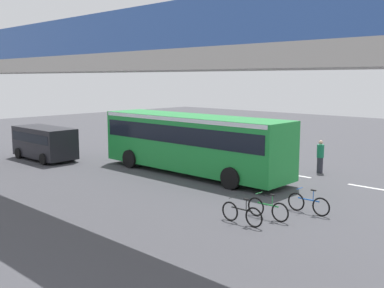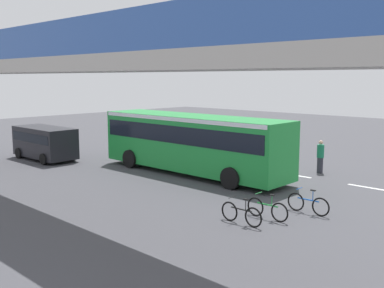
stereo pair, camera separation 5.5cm
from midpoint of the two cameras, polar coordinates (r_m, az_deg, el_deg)
ground at (r=24.63m, az=1.45°, el=-3.62°), size 80.00×80.00×0.00m
city_bus at (r=24.01m, az=0.03°, el=0.63°), size 11.54×2.85×3.15m
parked_van at (r=29.80m, az=-18.16°, el=0.37°), size 4.80×2.17×2.05m
bicycle_black at (r=16.12m, az=6.37°, el=-8.82°), size 1.77×0.44×0.96m
bicycle_green at (r=16.81m, az=9.64°, el=-8.16°), size 1.77×0.44×0.96m
bicycle_blue at (r=17.79m, az=14.62°, el=-7.39°), size 1.77×0.44×0.96m
pedestrian at (r=25.31m, az=16.05°, el=-1.58°), size 0.38×0.38×1.79m
lane_dash_leftmost at (r=22.86m, az=21.59°, el=-5.16°), size 2.00×0.20×0.01m
lane_dash_left at (r=24.56m, az=12.89°, el=-3.86°), size 2.00×0.20×0.01m
lane_dash_centre at (r=26.75m, az=5.49°, el=-2.68°), size 2.00×0.20×0.01m
lane_dash_right at (r=29.33m, az=-0.70°, el=-1.66°), size 2.00×0.20×0.01m
lane_dash_rightmost at (r=32.19m, az=-5.82°, el=-0.80°), size 2.00×0.20×0.01m
pedestrian_overpass at (r=18.34m, az=-18.03°, el=8.15°), size 30.39×2.60×6.92m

